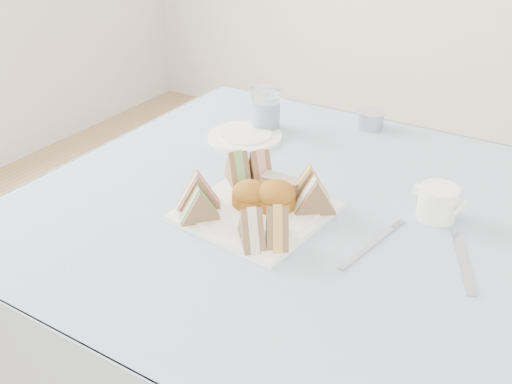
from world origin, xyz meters
The scene contains 20 objects.
table centered at (0.00, 0.00, 0.37)m, with size 0.90×0.90×0.74m, color brown.
tablecloth centered at (0.00, 0.00, 0.74)m, with size 1.02×1.02×0.01m, color #B3BFCD.
serving_plate centered at (-0.02, -0.08, 0.75)m, with size 0.25×0.25×0.01m, color white.
sandwich_fl_a centered at (-0.12, -0.13, 0.80)m, with size 0.09×0.04×0.08m, color brown, non-canonical shape.
sandwich_fl_b centered at (-0.09, -0.17, 0.79)m, with size 0.08×0.04×0.07m, color brown, non-canonical shape.
sandwich_fr_a centered at (0.06, -0.15, 0.79)m, with size 0.08×0.04×0.07m, color brown, non-canonical shape.
sandwich_fr_b centered at (0.03, -0.18, 0.79)m, with size 0.08×0.04×0.07m, color brown, non-canonical shape.
sandwich_bl_a centered at (-0.11, -0.01, 0.80)m, with size 0.09×0.04×0.08m, color brown, non-canonical shape.
sandwich_bl_b centered at (-0.07, 0.02, 0.80)m, with size 0.08×0.04×0.08m, color brown, non-canonical shape.
sandwich_br_a centered at (0.08, -0.03, 0.79)m, with size 0.08×0.04×0.07m, color brown, non-canonical shape.
sandwich_br_b centered at (0.05, 0.00, 0.80)m, with size 0.08×0.04×0.07m, color brown, non-canonical shape.
scone_left centered at (-0.04, -0.08, 0.78)m, with size 0.07×0.07×0.05m, color #9F631E.
scone_right centered at (0.01, -0.06, 0.78)m, with size 0.08×0.08×0.05m, color #9F631E.
pastry_slice centered at (-0.01, -0.01, 0.78)m, with size 0.08×0.03×0.04m, color beige.
side_plate centered at (-0.23, 0.21, 0.75)m, with size 0.18×0.18×0.01m, color white.
water_glass centered at (-0.22, 0.28, 0.80)m, with size 0.07×0.07×0.11m, color white.
tea_strainer centered at (0.01, 0.43, 0.77)m, with size 0.07×0.07×0.04m, color #A5A7BC.
knife centered at (0.36, -0.03, 0.75)m, with size 0.02×0.19×0.00m, color #A5A7BC.
fork centered at (0.21, -0.08, 0.75)m, with size 0.01×0.17×0.00m, color #A5A7BC.
creamer_jug centered at (0.28, 0.09, 0.78)m, with size 0.07×0.07×0.07m, color white.
Camera 1 is at (0.47, -0.89, 1.33)m, focal length 40.00 mm.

